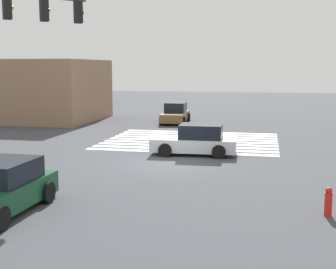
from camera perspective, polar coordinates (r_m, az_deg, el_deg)
name	(u,v)px	position (r m, az deg, el deg)	size (l,w,h in m)	color
ground_plane	(168,163)	(21.34, 0.00, -3.48)	(126.15, 126.15, 0.00)	#3D3F44
crosswalk_markings	(191,141)	(27.74, 2.83, -0.77)	(10.08, 8.20, 0.01)	silver
car_1	(175,114)	(36.87, 0.91, 2.56)	(2.13, 4.77, 1.58)	brown
car_2	(196,141)	(23.33, 3.44, -0.74)	(4.26, 2.19, 1.52)	silver
car_5	(1,189)	(14.87, -19.72, -6.31)	(2.02, 4.35, 1.54)	#144728
corner_building	(43,90)	(40.05, -14.99, 5.25)	(8.97, 8.97, 4.93)	#937056
fire_hydrant	(328,202)	(14.55, 18.96, -7.75)	(0.22, 0.22, 0.86)	red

